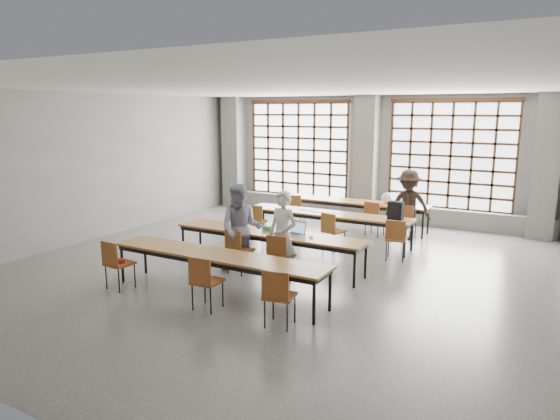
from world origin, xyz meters
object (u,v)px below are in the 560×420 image
object	(u,v)px
laptop_back	(404,202)
green_box	(268,228)
student_female	(241,229)
laptop_front	(296,231)
chair_back_mid	(374,215)
chair_front_left	(237,247)
chair_near_mid	(204,278)
phone	(274,233)
mouse	(311,237)
chair_back_left	(295,207)
chair_near_left	(116,260)
red_pouch	(120,261)
chair_near_right	(278,292)
backpack	(396,210)
student_male	(283,236)
chair_back_right	(406,219)
chair_mid_centre	(332,228)
desk_row_b	(327,215)
desk_row_d	(217,258)
chair_mid_right	(396,236)
chair_mid_left	(256,219)
chair_front_right	(279,253)
desk_row_c	(268,235)
student_back	(408,205)
desk_row_a	(353,203)
plastic_bag	(387,198)

from	to	relation	value
laptop_back	green_box	distance (m)	4.40
student_female	laptop_front	xyz separation A→B (m)	(0.86, 0.61, -0.07)
chair_back_mid	chair_front_left	world-z (taller)	same
chair_near_mid	phone	distance (m)	2.28
chair_near_mid	mouse	world-z (taller)	chair_near_mid
chair_near_mid	laptop_back	xyz separation A→B (m)	(1.32, 6.54, 0.25)
chair_back_left	phone	size ratio (longest dim) A/B	6.77
chair_near_left	red_pouch	distance (m)	0.09
chair_near_right	backpack	xyz separation A→B (m)	(0.32, 4.71, 0.39)
student_male	chair_back_left	bearing A→B (deg)	124.05
chair_back_right	chair_near_left	world-z (taller)	same
chair_back_mid	chair_near_mid	world-z (taller)	same
chair_back_mid	chair_near_right	bearing A→B (deg)	-84.70
chair_mid_centre	phone	distance (m)	1.84
desk_row_b	green_box	distance (m)	2.24
desk_row_d	chair_near_mid	bearing A→B (deg)	-72.02
chair_back_left	green_box	size ratio (longest dim) A/B	3.52
desk_row_d	chair_near_mid	distance (m)	0.67
chair_mid_centre	chair_mid_right	distance (m)	1.44
chair_mid_left	chair_mid_centre	world-z (taller)	same
chair_back_left	red_pouch	distance (m)	5.75
chair_front_right	backpack	xyz separation A→B (m)	(1.27, 2.97, 0.39)
desk_row_c	student_back	size ratio (longest dim) A/B	2.36
mouse	desk_row_a	bearing A→B (deg)	100.11
desk_row_c	student_male	size ratio (longest dim) A/B	2.40
chair_mid_left	green_box	distance (m)	2.04
desk_row_a	laptop_front	xyz separation A→B (m)	(0.34, -3.95, 0.13)
desk_row_a	red_pouch	xyz separation A→B (m)	(-1.88, -6.36, -0.16)
phone	red_pouch	distance (m)	2.87
chair_front_left	mouse	bearing A→B (deg)	25.78
chair_back_left	chair_front_left	bearing A→B (deg)	-78.08
backpack	plastic_bag	size ratio (longest dim) A/B	1.40
chair_back_right	chair_front_right	world-z (taller)	same
chair_mid_left	laptop_back	size ratio (longest dim) A/B	2.19
desk_row_c	chair_near_right	size ratio (longest dim) A/B	4.55
chair_near_right	student_female	distance (m)	2.65
chair_near_left	desk_row_c	bearing A→B (deg)	54.90
chair_mid_right	chair_near_left	world-z (taller)	same
red_pouch	desk_row_d	bearing A→B (deg)	17.93
desk_row_b	chair_mid_centre	bearing A→B (deg)	-58.95
chair_mid_centre	plastic_bag	world-z (taller)	plastic_bag
laptop_back	backpack	xyz separation A→B (m)	(0.30, -1.83, 0.14)
chair_mid_centre	student_back	bearing A→B (deg)	58.17
chair_mid_right	chair_near_left	xyz separation A→B (m)	(-3.75, -4.04, 0.00)
laptop_front	mouse	distance (m)	0.41
chair_mid_left	chair_near_left	xyz separation A→B (m)	(-0.36, -4.04, 0.00)
desk_row_b	backpack	distance (m)	1.62
laptop_back	backpack	bearing A→B (deg)	-80.54
chair_back_right	backpack	distance (m)	1.16
desk_row_c	backpack	bearing A→B (deg)	51.41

